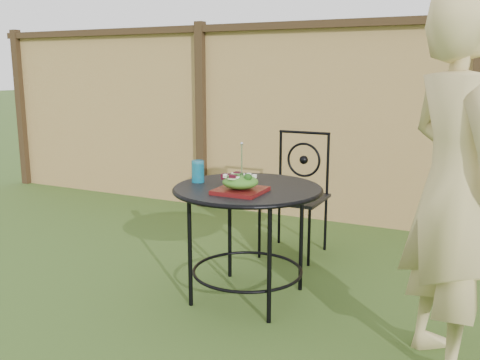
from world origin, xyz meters
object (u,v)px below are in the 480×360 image
at_px(diner, 455,188).
at_px(salad_plate, 240,191).
at_px(patio_table, 248,209).
at_px(patio_chair, 296,190).

distance_m(diner, salad_plate, 1.18).
xyz_separation_m(diner, salad_plate, (-1.17, 0.10, -0.15)).
bearing_deg(patio_table, patio_chair, 92.14).
bearing_deg(patio_chair, patio_table, -87.86).
bearing_deg(salad_plate, patio_chair, 93.33).
bearing_deg(patio_table, diner, -12.52).
xyz_separation_m(patio_chair, salad_plate, (0.07, -1.12, 0.23)).
relative_size(patio_table, patio_chair, 0.97).
distance_m(patio_table, salad_plate, 0.22).
distance_m(patio_table, patio_chair, 0.97).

